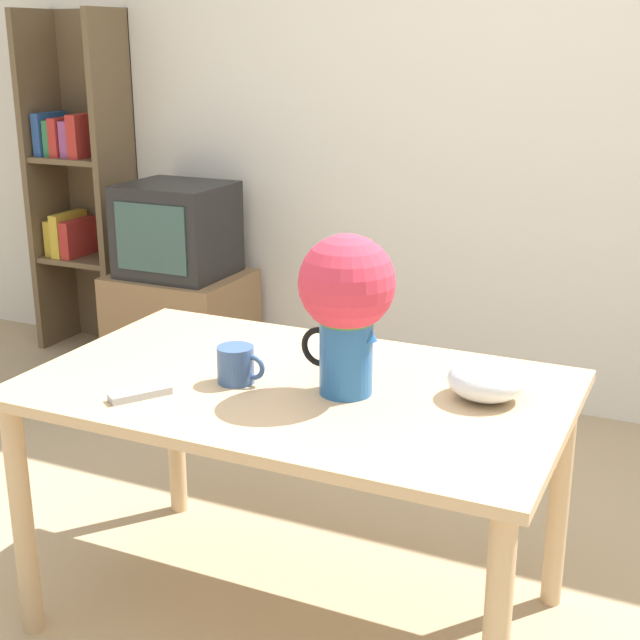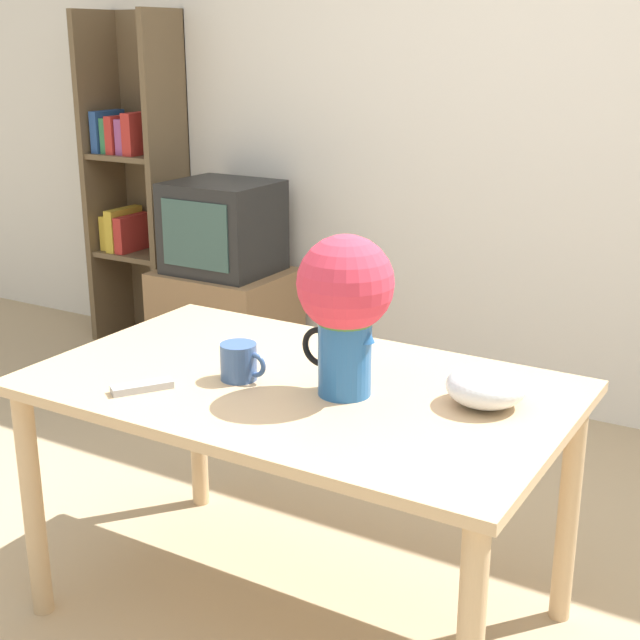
% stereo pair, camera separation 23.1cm
% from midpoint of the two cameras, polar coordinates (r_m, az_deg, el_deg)
% --- Properties ---
extents(wall_back, '(8.00, 0.05, 2.60)m').
position_cam_midpoint_polar(wall_back, '(3.99, 15.95, 12.28)').
color(wall_back, silver).
rests_on(wall_back, ground_plane).
extents(table, '(1.44, 0.87, 0.73)m').
position_cam_midpoint_polar(table, '(2.45, 1.32, -6.04)').
color(table, tan).
rests_on(table, ground_plane).
extents(flower_vase, '(0.25, 0.25, 0.42)m').
position_cam_midpoint_polar(flower_vase, '(2.25, 4.55, 1.26)').
color(flower_vase, '#235B9E').
rests_on(flower_vase, table).
extents(coffee_mug, '(0.14, 0.10, 0.10)m').
position_cam_midpoint_polar(coffee_mug, '(2.41, -2.45, -2.73)').
color(coffee_mug, '#385689').
rests_on(coffee_mug, table).
extents(white_bowl, '(0.20, 0.20, 0.10)m').
position_cam_midpoint_polar(white_bowl, '(2.30, 13.42, -4.19)').
color(white_bowl, silver).
rests_on(white_bowl, table).
extents(remote_control, '(0.13, 0.16, 0.02)m').
position_cam_midpoint_polar(remote_control, '(2.37, -8.61, -4.31)').
color(remote_control, '#999999').
rests_on(remote_control, table).
extents(tv_stand, '(0.63, 0.51, 0.52)m').
position_cam_midpoint_polar(tv_stand, '(4.50, -4.57, -0.10)').
color(tv_stand, '#8E6B47').
rests_on(tv_stand, ground_plane).
extents(tv_set, '(0.49, 0.44, 0.44)m').
position_cam_midpoint_polar(tv_set, '(4.38, -4.74, 5.93)').
color(tv_set, black).
rests_on(tv_set, tv_stand).
extents(bookshelf, '(0.50, 0.33, 1.77)m').
position_cam_midpoint_polar(bookshelf, '(4.93, -10.38, 8.64)').
color(bookshelf, brown).
rests_on(bookshelf, ground_plane).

